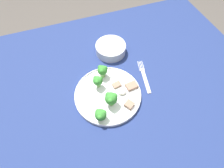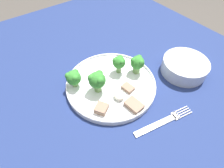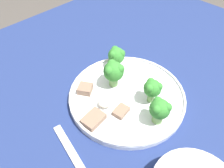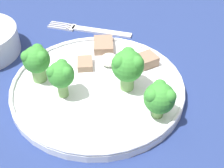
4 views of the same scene
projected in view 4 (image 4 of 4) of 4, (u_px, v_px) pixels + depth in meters
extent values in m
cube|color=navy|center=(95.00, 79.00, 0.55)|extent=(1.30, 1.04, 0.03)
cylinder|color=brown|center=(1.00, 50.00, 1.26)|extent=(0.06, 0.06, 0.71)
cylinder|color=white|center=(98.00, 88.00, 0.50)|extent=(0.27, 0.27, 0.01)
torus|color=white|center=(98.00, 84.00, 0.49)|extent=(0.27, 0.27, 0.01)
cube|color=silver|center=(100.00, 32.00, 0.63)|extent=(0.04, 0.13, 0.00)
cube|color=silver|center=(71.00, 27.00, 0.65)|extent=(0.03, 0.02, 0.00)
cube|color=silver|center=(62.00, 24.00, 0.66)|extent=(0.01, 0.05, 0.00)
cube|color=silver|center=(61.00, 25.00, 0.65)|extent=(0.01, 0.05, 0.00)
cube|color=silver|center=(60.00, 27.00, 0.65)|extent=(0.01, 0.05, 0.00)
cube|color=silver|center=(58.00, 28.00, 0.64)|extent=(0.01, 0.05, 0.00)
cylinder|color=#709E56|center=(63.00, 89.00, 0.47)|extent=(0.02, 0.02, 0.03)
sphere|color=#337F2D|center=(61.00, 75.00, 0.45)|extent=(0.04, 0.04, 0.04)
sphere|color=#337F2D|center=(62.00, 65.00, 0.45)|extent=(0.02, 0.02, 0.02)
sphere|color=#337F2D|center=(52.00, 72.00, 0.44)|extent=(0.02, 0.02, 0.02)
sphere|color=#337F2D|center=(67.00, 73.00, 0.44)|extent=(0.02, 0.02, 0.02)
cylinder|color=#709E56|center=(39.00, 73.00, 0.50)|extent=(0.02, 0.02, 0.02)
sphere|color=#337F2D|center=(36.00, 60.00, 0.48)|extent=(0.04, 0.04, 0.04)
sphere|color=#337F2D|center=(37.00, 50.00, 0.48)|extent=(0.02, 0.02, 0.02)
sphere|color=#337F2D|center=(27.00, 57.00, 0.47)|extent=(0.02, 0.02, 0.02)
sphere|color=#337F2D|center=(42.00, 57.00, 0.47)|extent=(0.02, 0.02, 0.02)
cylinder|color=#709E56|center=(127.00, 81.00, 0.48)|extent=(0.02, 0.02, 0.03)
sphere|color=#337F2D|center=(128.00, 66.00, 0.46)|extent=(0.05, 0.05, 0.05)
sphere|color=#337F2D|center=(128.00, 54.00, 0.46)|extent=(0.02, 0.02, 0.02)
sphere|color=#337F2D|center=(119.00, 62.00, 0.45)|extent=(0.02, 0.02, 0.02)
sphere|color=#337F2D|center=(137.00, 63.00, 0.45)|extent=(0.02, 0.02, 0.02)
cylinder|color=#709E56|center=(158.00, 111.00, 0.44)|extent=(0.02, 0.02, 0.02)
sphere|color=#337F2D|center=(160.00, 98.00, 0.42)|extent=(0.04, 0.04, 0.04)
sphere|color=#337F2D|center=(160.00, 86.00, 0.43)|extent=(0.02, 0.02, 0.02)
sphere|color=#337F2D|center=(152.00, 96.00, 0.41)|extent=(0.02, 0.02, 0.02)
sphere|color=#337F2D|center=(169.00, 96.00, 0.41)|extent=(0.02, 0.02, 0.02)
cube|color=#846651|center=(85.00, 62.00, 0.53)|extent=(0.04, 0.03, 0.01)
cube|color=#846651|center=(147.00, 60.00, 0.53)|extent=(0.04, 0.04, 0.02)
cube|color=#846651|center=(103.00, 45.00, 0.57)|extent=(0.05, 0.04, 0.01)
ellipsoid|color=silver|center=(109.00, 60.00, 0.53)|extent=(0.03, 0.03, 0.02)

